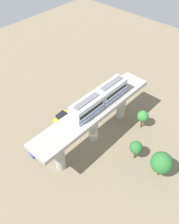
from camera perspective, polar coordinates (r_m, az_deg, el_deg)
ground_plane at (r=52.89m, az=0.84°, el=-6.26°), size 120.00×120.00×0.00m
viaduct at (r=48.17m, az=0.92°, el=-1.25°), size 5.20×28.00×8.71m
train at (r=46.53m, az=2.27°, el=3.09°), size 2.64×13.55×3.24m
parked_car_yellow at (r=56.72m, az=-6.16°, el=-1.19°), size 2.09×4.31×1.76m
parked_car_blue at (r=51.36m, az=-11.21°, el=-8.15°), size 2.37×4.41×1.76m
parked_car_white at (r=58.34m, az=0.78°, el=0.63°), size 2.55×4.46×1.76m
tree_near_viaduct at (r=46.53m, az=16.00°, el=-10.96°), size 3.94×3.94×5.65m
tree_mid_lot at (r=48.41m, az=10.49°, el=-7.92°), size 2.52×2.52×4.35m
tree_far_corner at (r=54.21m, az=11.98°, el=-0.95°), size 2.45×2.45×4.51m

